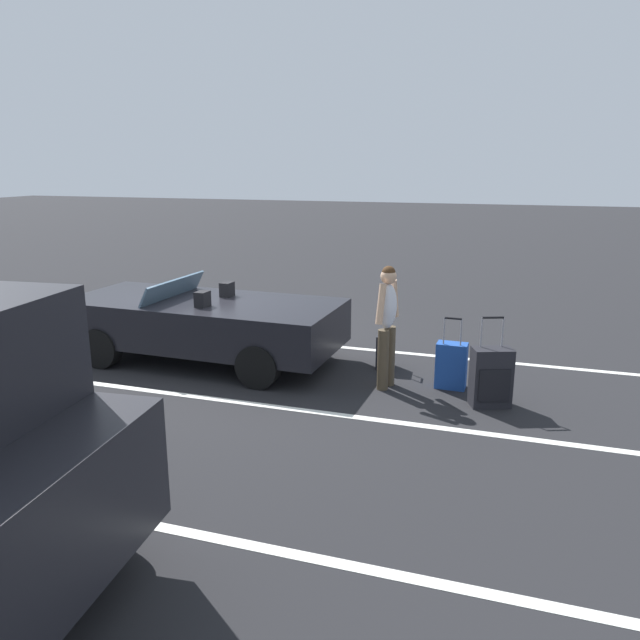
# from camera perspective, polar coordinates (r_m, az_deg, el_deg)

# --- Properties ---
(ground_plane) EXTENTS (80.00, 80.00, 0.00)m
(ground_plane) POSITION_cam_1_polar(r_m,az_deg,el_deg) (9.58, -10.55, -3.68)
(ground_plane) COLOR black
(lot_line_near) EXTENTS (18.00, 0.12, 0.01)m
(lot_line_near) POSITION_cam_1_polar(r_m,az_deg,el_deg) (10.67, -7.27, -1.67)
(lot_line_near) COLOR silver
(lot_line_near) RESTS_ON ground_plane
(lot_line_mid) EXTENTS (18.00, 0.12, 0.01)m
(lot_line_mid) POSITION_cam_1_polar(r_m,az_deg,el_deg) (8.44, -15.12, -6.44)
(lot_line_mid) COLOR silver
(lot_line_mid) RESTS_ON ground_plane
(convertible_car) EXTENTS (4.19, 1.93, 1.24)m
(convertible_car) POSITION_cam_1_polar(r_m,az_deg,el_deg) (9.52, -11.80, -0.16)
(convertible_car) COLOR black
(convertible_car) RESTS_ON ground_plane
(suitcase_large_black) EXTENTS (0.55, 0.43, 1.12)m
(suitcase_large_black) POSITION_cam_1_polar(r_m,az_deg,el_deg) (7.86, 15.64, -5.15)
(suitcase_large_black) COLOR black
(suitcase_large_black) RESTS_ON ground_plane
(suitcase_medium_bright) EXTENTS (0.41, 0.27, 0.99)m
(suitcase_medium_bright) POSITION_cam_1_polar(r_m,az_deg,el_deg) (8.37, 12.13, -4.15)
(suitcase_medium_bright) COLOR #1E479E
(suitcase_medium_bright) RESTS_ON ground_plane
(suitcase_small_carryon) EXTENTS (0.23, 0.36, 0.80)m
(suitcase_small_carryon) POSITION_cam_1_polar(r_m,az_deg,el_deg) (9.06, 5.99, -2.87)
(suitcase_small_carryon) COLOR black
(suitcase_small_carryon) RESTS_ON ground_plane
(traveler_person) EXTENTS (0.29, 0.61, 1.65)m
(traveler_person) POSITION_cam_1_polar(r_m,az_deg,el_deg) (8.08, 6.29, -0.02)
(traveler_person) COLOR #4C3F2D
(traveler_person) RESTS_ON ground_plane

